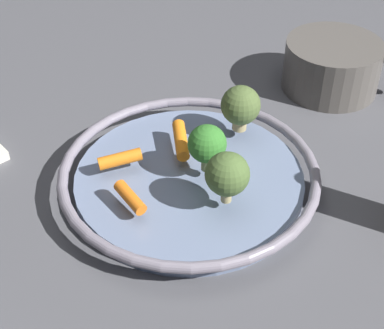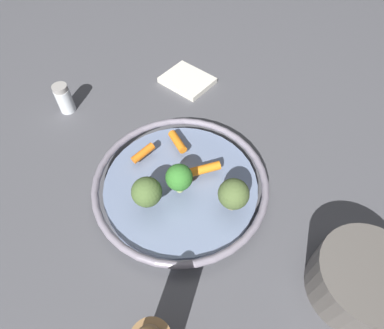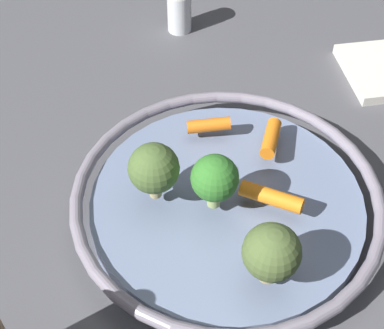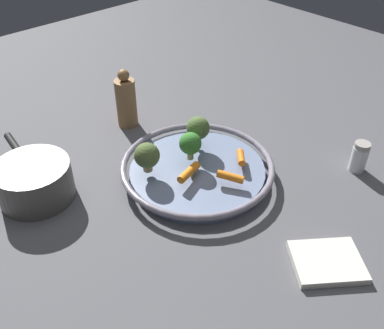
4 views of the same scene
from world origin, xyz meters
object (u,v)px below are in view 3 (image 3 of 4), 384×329
at_px(baby_carrot_near_rim, 209,125).
at_px(serving_bowl, 227,202).
at_px(baby_carrot_back, 271,197).
at_px(broccoli_floret_mid, 272,253).
at_px(broccoli_floret_edge, 215,179).
at_px(baby_carrot_right, 271,138).
at_px(salt_shaker, 179,9).
at_px(dish_towel, 381,71).
at_px(broccoli_floret_large, 154,169).

bearing_deg(baby_carrot_near_rim, serving_bowl, 143.66).
height_order(baby_carrot_back, broccoli_floret_mid, broccoli_floret_mid).
distance_m(broccoli_floret_edge, broccoli_floret_mid, 0.10).
distance_m(baby_carrot_right, broccoli_floret_edge, 0.11).
bearing_deg(baby_carrot_near_rim, salt_shaker, -38.99).
bearing_deg(dish_towel, broccoli_floret_large, 82.20).
bearing_deg(salt_shaker, serving_bowl, 141.71).
bearing_deg(dish_towel, baby_carrot_right, 87.58).
xyz_separation_m(baby_carrot_back, broccoli_floret_mid, (-0.05, 0.07, 0.03)).
distance_m(serving_bowl, baby_carrot_back, 0.05).
xyz_separation_m(broccoli_floret_mid, salt_shaker, (0.37, -0.27, -0.04)).
bearing_deg(broccoli_floret_large, serving_bowl, -134.19).
bearing_deg(baby_carrot_near_rim, baby_carrot_back, 162.65).
relative_size(baby_carrot_back, broccoli_floret_edge, 1.03).
bearing_deg(broccoli_floret_mid, broccoli_floret_edge, -18.04).
height_order(broccoli_floret_edge, dish_towel, broccoli_floret_edge).
bearing_deg(baby_carrot_near_rim, broccoli_floret_edge, 134.33).
height_order(broccoli_floret_mid, broccoli_floret_large, broccoli_floret_large).
bearing_deg(baby_carrot_near_rim, broccoli_floret_large, 102.08).
xyz_separation_m(salt_shaker, dish_towel, (-0.28, -0.11, -0.03)).
bearing_deg(broccoli_floret_mid, baby_carrot_back, -54.59).
bearing_deg(dish_towel, serving_bowl, 89.97).
bearing_deg(baby_carrot_back, salt_shaker, -32.11).
bearing_deg(broccoli_floret_edge, baby_carrot_right, -84.52).
distance_m(serving_bowl, salt_shaker, 0.36).
height_order(broccoli_floret_edge, broccoli_floret_large, broccoli_floret_large).
bearing_deg(salt_shaker, dish_towel, -158.70).
distance_m(broccoli_floret_mid, dish_towel, 0.40).
distance_m(baby_carrot_near_rim, broccoli_floret_large, 0.12).
distance_m(baby_carrot_back, salt_shaker, 0.38).
xyz_separation_m(broccoli_floret_edge, salt_shaker, (0.28, -0.24, -0.04)).
relative_size(baby_carrot_right, salt_shaker, 0.77).
height_order(broccoli_floret_edge, salt_shaker, broccoli_floret_edge).
relative_size(broccoli_floret_edge, salt_shaker, 0.90).
relative_size(broccoli_floret_edge, broccoli_floret_large, 0.96).
xyz_separation_m(serving_bowl, salt_shaker, (0.28, -0.22, 0.01)).
xyz_separation_m(serving_bowl, baby_carrot_back, (-0.04, -0.02, 0.03)).
distance_m(broccoli_floret_edge, dish_towel, 0.36).
bearing_deg(serving_bowl, baby_carrot_near_rim, -36.34).
xyz_separation_m(serving_bowl, broccoli_floret_edge, (-0.00, 0.02, 0.06)).
xyz_separation_m(baby_carrot_back, broccoli_floret_edge, (0.04, 0.04, 0.03)).
relative_size(broccoli_floret_large, salt_shaker, 0.93).
xyz_separation_m(baby_carrot_right, broccoli_floret_large, (0.04, 0.14, 0.03)).
distance_m(broccoli_floret_large, salt_shaker, 0.36).
relative_size(baby_carrot_right, broccoli_floret_mid, 0.84).
relative_size(baby_carrot_near_rim, broccoli_floret_large, 0.75).
bearing_deg(baby_carrot_back, serving_bowl, 24.41).
bearing_deg(baby_carrot_right, baby_carrot_back, 127.59).
xyz_separation_m(baby_carrot_back, broccoli_floret_large, (0.09, 0.07, 0.03)).
distance_m(baby_carrot_back, baby_carrot_near_rim, 0.12).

